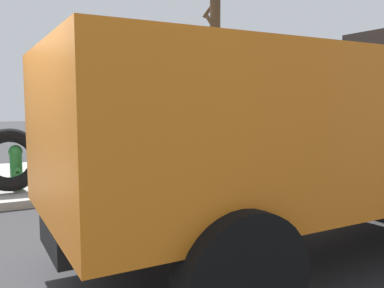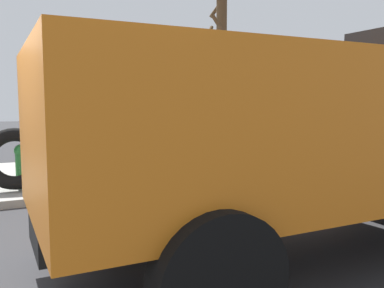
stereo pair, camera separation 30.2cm
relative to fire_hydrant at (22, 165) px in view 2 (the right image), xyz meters
name	(u,v)px [view 2 (the right image)]	position (x,y,z in m)	size (l,w,h in m)	color
sidewalk_curb	(5,181)	(-0.31, 1.43, -0.55)	(36.00, 5.00, 0.15)	#99968E
fire_hydrant	(22,165)	(0.00, 0.00, 0.00)	(0.27, 0.60, 0.89)	#2D8438
loose_tire	(15,158)	(-0.12, -0.14, 0.16)	(1.25, 1.25, 0.27)	black
stop_sign	(184,106)	(3.41, -0.42, 1.18)	(0.76, 0.08, 2.39)	gray
dump_truck_orange	(341,124)	(3.52, -5.00, 0.98)	(7.03, 2.87, 3.00)	orange
bare_tree	(220,64)	(4.99, 0.72, 2.27)	(1.34, 1.34, 5.62)	#4C3823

